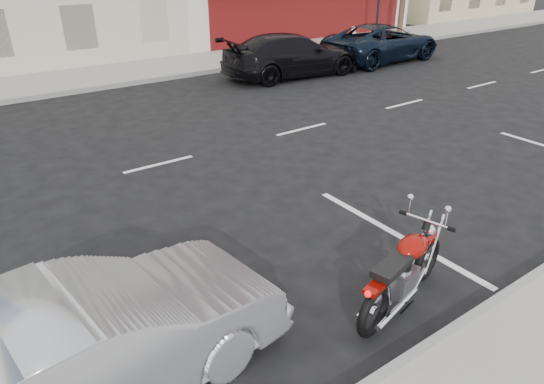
{
  "coord_description": "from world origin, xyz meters",
  "views": [
    {
      "loc": [
        -5.63,
        -9.37,
        4.2
      ],
      "look_at": [
        -1.69,
        -3.84,
        0.8
      ],
      "focal_mm": 32.0,
      "sensor_mm": 36.0,
      "label": 1
    }
  ],
  "objects_px": {
    "sedan_silver": "(85,351)",
    "car_far": "(292,55)",
    "fire_hydrant": "(353,33)",
    "suv_far": "(382,43)",
    "motorcycle": "(429,249)"
  },
  "relations": [
    {
      "from": "suv_far",
      "to": "fire_hydrant",
      "type": "bearing_deg",
      "value": -29.52
    },
    {
      "from": "fire_hydrant",
      "to": "sedan_silver",
      "type": "bearing_deg",
      "value": -140.76
    },
    {
      "from": "suv_far",
      "to": "car_far",
      "type": "height_order",
      "value": "car_far"
    },
    {
      "from": "fire_hydrant",
      "to": "car_far",
      "type": "xyz_separation_m",
      "value": [
        -6.58,
        -3.6,
        0.24
      ]
    },
    {
      "from": "sedan_silver",
      "to": "car_far",
      "type": "height_order",
      "value": "car_far"
    },
    {
      "from": "motorcycle",
      "to": "sedan_silver",
      "type": "distance_m",
      "value": 4.55
    },
    {
      "from": "car_far",
      "to": "fire_hydrant",
      "type": "bearing_deg",
      "value": -57.11
    },
    {
      "from": "sedan_silver",
      "to": "car_far",
      "type": "xyz_separation_m",
      "value": [
        10.5,
        10.34,
        0.06
      ]
    },
    {
      "from": "fire_hydrant",
      "to": "car_far",
      "type": "bearing_deg",
      "value": -151.29
    },
    {
      "from": "motorcycle",
      "to": "suv_far",
      "type": "height_order",
      "value": "suv_far"
    },
    {
      "from": "car_far",
      "to": "sedan_silver",
      "type": "bearing_deg",
      "value": 138.76
    },
    {
      "from": "sedan_silver",
      "to": "car_far",
      "type": "bearing_deg",
      "value": -52.32
    },
    {
      "from": "fire_hydrant",
      "to": "suv_far",
      "type": "bearing_deg",
      "value": -116.85
    },
    {
      "from": "motorcycle",
      "to": "sedan_silver",
      "type": "bearing_deg",
      "value": 158.67
    },
    {
      "from": "sedan_silver",
      "to": "fire_hydrant",
      "type": "bearing_deg",
      "value": -57.66
    }
  ]
}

